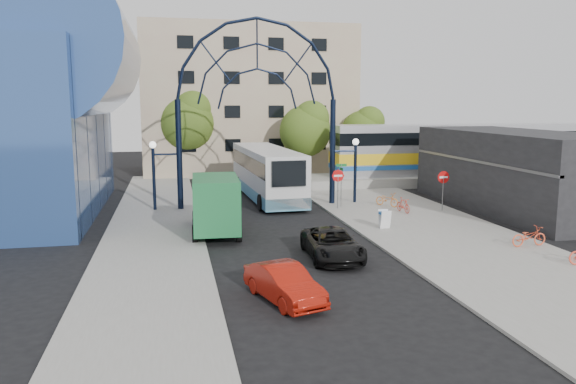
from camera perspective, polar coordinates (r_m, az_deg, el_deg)
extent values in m
plane|color=black|center=(23.44, 2.25, -7.75)|extent=(120.00, 120.00, 0.00)
cube|color=gray|center=(29.84, 15.46, -4.29)|extent=(8.00, 56.00, 0.12)
cube|color=gray|center=(28.59, -13.55, -4.79)|extent=(5.00, 50.00, 0.12)
cylinder|color=black|center=(35.92, -10.99, 3.65)|extent=(0.36, 0.36, 7.00)
cylinder|color=black|center=(37.41, 4.54, 3.99)|extent=(0.36, 0.36, 7.00)
cylinder|color=black|center=(36.11, -13.46, 1.20)|extent=(0.20, 0.20, 4.00)
cylinder|color=black|center=(38.05, 6.83, 1.77)|extent=(0.20, 0.20, 4.00)
sphere|color=white|center=(35.88, -13.59, 4.68)|extent=(0.44, 0.44, 0.44)
sphere|color=white|center=(37.84, 6.89, 5.08)|extent=(0.44, 0.44, 0.44)
cylinder|color=slate|center=(35.73, 5.09, 0.06)|extent=(0.06, 0.06, 2.20)
cylinder|color=red|center=(35.59, 5.11, 1.66)|extent=(0.80, 0.04, 0.80)
cube|color=white|center=(35.56, 5.12, 1.65)|extent=(0.55, 0.02, 0.12)
cylinder|color=slate|center=(36.21, 15.45, -0.11)|extent=(0.06, 0.06, 2.20)
cylinder|color=red|center=(36.07, 15.51, 1.46)|extent=(0.76, 0.04, 0.76)
cube|color=white|center=(36.04, 15.54, 1.45)|extent=(0.55, 0.02, 0.12)
cylinder|color=slate|center=(36.37, 5.42, 0.70)|extent=(0.05, 0.05, 2.80)
cube|color=#146626|center=(36.20, 5.45, 2.73)|extent=(0.70, 0.03, 0.18)
cube|color=#146626|center=(36.23, 5.45, 2.34)|extent=(0.03, 0.70, 0.18)
cube|color=white|center=(30.34, 9.91, -2.79)|extent=(0.55, 0.26, 0.99)
cube|color=white|center=(30.65, 9.67, -2.66)|extent=(0.55, 0.26, 0.99)
cube|color=#1E59A5|center=(30.44, 9.80, -2.12)|extent=(0.55, 0.42, 0.14)
cylinder|color=#2F4F8F|center=(37.49, -22.38, 13.32)|extent=(9.00, 16.00, 9.00)
cube|color=black|center=(38.58, 22.16, 2.01)|extent=(6.00, 16.00, 5.00)
cube|color=tan|center=(57.26, -4.32, 9.24)|extent=(20.00, 12.00, 14.00)
cube|color=gray|center=(51.04, 18.29, 1.40)|extent=(32.00, 5.00, 0.80)
cube|color=#B7B7BC|center=(50.79, 18.43, 4.20)|extent=(25.00, 3.00, 4.20)
cube|color=gold|center=(50.83, 18.40, 3.53)|extent=(25.10, 3.05, 0.90)
cube|color=black|center=(50.72, 18.49, 5.33)|extent=(25.05, 3.05, 1.00)
cube|color=#1E59A5|center=(50.90, 18.36, 2.74)|extent=(25.10, 3.05, 0.35)
cylinder|color=#382314|center=(49.43, 1.73, 2.63)|extent=(0.36, 0.36, 2.52)
sphere|color=#3A5716|center=(49.19, 1.75, 6.20)|extent=(4.48, 4.48, 4.48)
sphere|color=#3A5716|center=(48.97, 2.41, 7.49)|extent=(3.08, 3.08, 3.08)
cylinder|color=#382314|center=(52.07, -10.10, 3.02)|extent=(0.36, 0.36, 2.88)
sphere|color=#3A5716|center=(51.82, -10.20, 6.89)|extent=(5.12, 5.12, 5.12)
sphere|color=#3A5716|center=(51.51, -9.67, 8.32)|extent=(3.52, 3.52, 3.52)
cylinder|color=#382314|center=(53.04, 7.55, 2.89)|extent=(0.36, 0.36, 2.34)
sphere|color=#3A5716|center=(52.82, 7.61, 5.98)|extent=(4.16, 4.16, 4.16)
sphere|color=#3A5716|center=(52.66, 8.26, 7.09)|extent=(2.86, 2.86, 2.86)
cube|color=silver|center=(40.16, -2.18, 2.14)|extent=(3.38, 12.93, 3.23)
cube|color=#5093B3|center=(40.34, -2.17, 0.25)|extent=(3.41, 12.93, 0.78)
cube|color=black|center=(40.09, -2.19, 3.09)|extent=(3.43, 12.67, 1.00)
cube|color=black|center=(33.81, 0.10, 1.89)|extent=(2.11, 0.24, 1.56)
cube|color=black|center=(46.37, -3.82, 2.84)|extent=(2.68, 0.31, 1.78)
cylinder|color=black|center=(43.97, -5.02, 0.85)|extent=(0.36, 1.08, 1.07)
cylinder|color=black|center=(44.49, -1.49, 0.97)|extent=(0.36, 1.08, 1.07)
cylinder|color=black|center=(35.50, -2.77, -1.09)|extent=(0.36, 1.08, 1.07)
cylinder|color=black|center=(36.14, 1.55, -0.90)|extent=(0.36, 1.08, 1.07)
cube|color=black|center=(31.42, -7.51, -1.56)|extent=(2.25, 2.34, 2.06)
cube|color=black|center=(32.46, -7.59, -0.47)|extent=(1.87, 0.17, 0.94)
cube|color=#1B6A37|center=(28.53, -7.36, -1.11)|extent=(2.43, 4.40, 2.62)
cylinder|color=black|center=(31.25, -9.45, -2.76)|extent=(0.28, 0.91, 0.90)
cylinder|color=black|center=(31.31, -5.50, -2.65)|extent=(0.28, 0.91, 0.90)
cylinder|color=black|center=(27.68, -9.46, -4.28)|extent=(0.28, 0.91, 0.90)
cylinder|color=black|center=(27.75, -4.99, -4.16)|extent=(0.28, 0.91, 0.90)
imported|color=black|center=(24.75, 4.53, -5.29)|extent=(2.39, 4.80, 1.31)
imported|color=#991409|center=(19.52, -0.40, -9.27)|extent=(2.42, 4.08, 1.27)
imported|color=orange|center=(37.03, 10.04, -0.74)|extent=(1.44, 1.78, 0.91)
imported|color=red|center=(35.14, 11.62, -1.31)|extent=(0.62, 1.54, 0.90)
imported|color=#EC542F|center=(28.66, 23.28, -4.16)|extent=(1.81, 0.71, 0.94)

